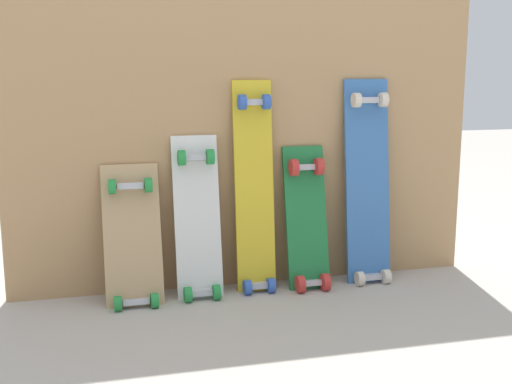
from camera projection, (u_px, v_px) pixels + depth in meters
The scene contains 7 objects.
ground_plane at pixel (252, 286), 2.75m from camera, with size 12.00×12.00×0.00m, color #B2AAA0.
plywood_wall_panel at pixel (247, 62), 2.64m from camera, with size 1.96×0.04×1.86m, color tan.
skateboard_natural at pixel (133, 244), 2.54m from camera, with size 0.22×0.23×0.60m.
skateboard_white at pixel (198, 225), 2.61m from camera, with size 0.18×0.20×0.71m.
skateboard_yellow at pixel (255, 195), 2.66m from camera, with size 0.16×0.17×0.92m.
skateboard_green at pixel (307, 225), 2.72m from camera, with size 0.18×0.21×0.65m.
skateboard_blue at pixel (368, 189), 2.78m from camera, with size 0.19×0.18×0.92m.
Camera 1 is at (-0.63, -2.55, 0.91)m, focal length 45.83 mm.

